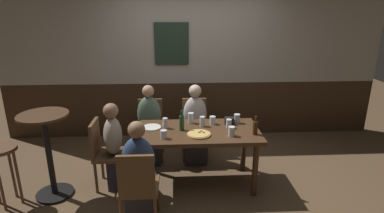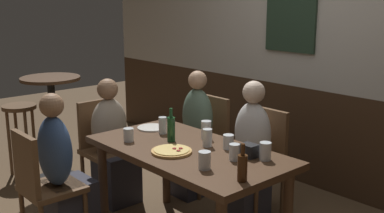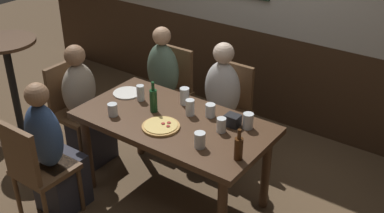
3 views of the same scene
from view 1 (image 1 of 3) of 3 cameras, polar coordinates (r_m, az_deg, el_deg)
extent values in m
plane|color=brown|center=(4.20, 1.14, -13.75)|extent=(12.00, 12.00, 0.00)
cube|color=#3D2819|center=(5.50, -0.05, -0.36)|extent=(6.40, 0.10, 0.95)
cube|color=#B7B2A8|center=(5.23, -0.05, 13.27)|extent=(6.40, 0.10, 1.65)
cube|color=#233828|center=(5.18, -3.77, 11.45)|extent=(0.56, 0.03, 0.68)
cube|color=#472D1C|center=(3.87, 1.20, -4.73)|extent=(1.52, 0.80, 0.05)
cylinder|color=#472D1C|center=(3.76, -8.74, -11.98)|extent=(0.07, 0.07, 0.69)
cylinder|color=#472D1C|center=(3.85, 11.52, -11.37)|extent=(0.07, 0.07, 0.69)
cylinder|color=#472D1C|center=(4.32, -7.95, -7.74)|extent=(0.07, 0.07, 0.69)
cylinder|color=#472D1C|center=(4.40, 9.50, -7.31)|extent=(0.07, 0.07, 0.69)
cube|color=brown|center=(3.36, -9.66, -14.31)|extent=(0.40, 0.40, 0.04)
cube|color=brown|center=(3.09, -10.26, -12.41)|extent=(0.36, 0.04, 0.43)
cylinder|color=brown|center=(3.65, -11.92, -15.82)|extent=(0.04, 0.04, 0.41)
cylinder|color=brown|center=(3.61, -6.38, -15.90)|extent=(0.04, 0.04, 0.41)
cube|color=brown|center=(4.07, -14.62, -8.59)|extent=(0.40, 0.40, 0.04)
cube|color=brown|center=(4.01, -17.41, -5.54)|extent=(0.04, 0.36, 0.43)
cylinder|color=brown|center=(4.29, -11.68, -10.29)|extent=(0.04, 0.04, 0.41)
cylinder|color=brown|center=(4.00, -12.39, -12.60)|extent=(0.04, 0.04, 0.41)
cylinder|color=brown|center=(4.35, -16.18, -10.21)|extent=(0.04, 0.04, 0.41)
cylinder|color=brown|center=(4.07, -17.23, -12.46)|extent=(0.04, 0.04, 0.41)
cube|color=brown|center=(4.67, -7.69, -4.55)|extent=(0.40, 0.40, 0.04)
cube|color=brown|center=(4.76, -7.65, -1.10)|extent=(0.36, 0.04, 0.43)
cylinder|color=brown|center=(4.60, -5.60, -7.93)|extent=(0.04, 0.04, 0.41)
cylinder|color=brown|center=(4.63, -9.85, -7.95)|extent=(0.04, 0.04, 0.41)
cylinder|color=brown|center=(4.91, -5.44, -6.19)|extent=(0.04, 0.04, 0.41)
cylinder|color=brown|center=(4.93, -9.41, -6.22)|extent=(0.04, 0.04, 0.41)
cube|color=brown|center=(4.66, 0.52, -4.43)|extent=(0.40, 0.40, 0.04)
cube|color=brown|center=(4.75, 0.40, -0.98)|extent=(0.36, 0.04, 0.43)
cylinder|color=brown|center=(4.61, 2.77, -7.77)|extent=(0.04, 0.04, 0.41)
cylinder|color=brown|center=(4.59, -1.49, -7.88)|extent=(0.04, 0.04, 0.41)
cylinder|color=brown|center=(4.92, 2.38, -6.05)|extent=(0.04, 0.04, 0.41)
cylinder|color=brown|center=(4.90, -1.60, -6.13)|extent=(0.04, 0.04, 0.41)
cube|color=#2D2D38|center=(3.58, -9.25, -15.97)|extent=(0.32, 0.34, 0.45)
ellipsoid|color=#334C7A|center=(3.26, -9.84, -9.76)|extent=(0.34, 0.22, 0.52)
sphere|color=#936B4C|center=(3.11, -10.18, -4.23)|extent=(0.17, 0.17, 0.17)
cube|color=#2D2D38|center=(4.14, -12.60, -11.15)|extent=(0.34, 0.32, 0.45)
ellipsoid|color=tan|center=(3.95, -14.35, -5.20)|extent=(0.22, 0.34, 0.48)
sphere|color=#936B4C|center=(3.84, -14.72, -0.75)|extent=(0.18, 0.18, 0.18)
cube|color=#2D2D38|center=(4.64, -7.71, -7.51)|extent=(0.32, 0.34, 0.45)
ellipsoid|color=#56705B|center=(4.53, -7.88, -1.38)|extent=(0.34, 0.22, 0.54)
sphere|color=tan|center=(4.43, -8.07, 2.83)|extent=(0.17, 0.17, 0.17)
cube|color=#2D2D38|center=(4.63, 0.62, -7.39)|extent=(0.32, 0.34, 0.45)
ellipsoid|color=silver|center=(4.52, 0.57, -1.33)|extent=(0.34, 0.22, 0.52)
sphere|color=beige|center=(4.42, 0.58, 2.88)|extent=(0.18, 0.18, 0.18)
cylinder|color=tan|center=(3.72, 1.29, -5.13)|extent=(0.29, 0.29, 0.02)
cylinder|color=#DBB760|center=(3.72, 1.29, -4.96)|extent=(0.25, 0.25, 0.01)
cylinder|color=maroon|center=(3.74, 1.40, -4.73)|extent=(0.03, 0.03, 0.00)
cylinder|color=maroon|center=(3.77, 1.72, -4.51)|extent=(0.03, 0.03, 0.00)
cylinder|color=maroon|center=(3.73, 2.20, -4.76)|extent=(0.03, 0.03, 0.00)
cylinder|color=silver|center=(3.63, -5.24, -5.11)|extent=(0.08, 0.08, 0.10)
cylinder|color=#C6842D|center=(3.64, -5.23, -5.43)|extent=(0.07, 0.07, 0.06)
cylinder|color=silver|center=(3.92, -4.95, -3.06)|extent=(0.06, 0.06, 0.13)
cylinder|color=#B26623|center=(3.93, -4.94, -3.30)|extent=(0.06, 0.06, 0.10)
cylinder|color=silver|center=(3.71, 7.28, -4.55)|extent=(0.08, 0.08, 0.12)
cylinder|color=gold|center=(3.72, 7.27, -5.00)|extent=(0.07, 0.07, 0.05)
cylinder|color=silver|center=(3.97, 1.90, -2.75)|extent=(0.07, 0.07, 0.13)
cylinder|color=#B26623|center=(3.97, 1.90, -2.89)|extent=(0.06, 0.06, 0.11)
cylinder|color=silver|center=(4.05, 3.80, -2.52)|extent=(0.08, 0.08, 0.10)
cylinder|color=silver|center=(4.06, 3.79, -2.87)|extent=(0.07, 0.07, 0.05)
cylinder|color=silver|center=(3.95, 6.79, -3.12)|extent=(0.07, 0.07, 0.11)
cylinder|color=#331E14|center=(3.96, 6.77, -3.43)|extent=(0.06, 0.06, 0.07)
cylinder|color=silver|center=(4.12, 8.26, -2.22)|extent=(0.08, 0.08, 0.12)
cylinder|color=#B26623|center=(4.12, 8.25, -2.37)|extent=(0.07, 0.07, 0.10)
cylinder|color=silver|center=(4.07, -0.23, -2.12)|extent=(0.08, 0.08, 0.14)
cylinder|color=#331E14|center=(4.08, -0.23, -2.36)|extent=(0.07, 0.07, 0.10)
cylinder|color=#194723|center=(3.83, -1.90, -3.08)|extent=(0.06, 0.06, 0.19)
cylinder|color=#194723|center=(3.79, -1.92, -1.28)|extent=(0.03, 0.03, 0.07)
cylinder|color=#42230F|center=(3.79, 11.55, -3.91)|extent=(0.06, 0.06, 0.16)
cylinder|color=#42230F|center=(3.75, 11.66, -2.28)|extent=(0.03, 0.03, 0.07)
cylinder|color=white|center=(3.97, -7.42, -3.80)|extent=(0.24, 0.24, 0.01)
cube|color=black|center=(4.07, 6.82, -2.64)|extent=(0.11, 0.09, 0.09)
cylinder|color=black|center=(4.30, -23.85, -14.40)|extent=(0.44, 0.44, 0.03)
cylinder|color=black|center=(4.07, -24.77, -8.28)|extent=(0.07, 0.07, 0.99)
cylinder|color=#472D1C|center=(3.88, -25.75, -1.49)|extent=(0.56, 0.56, 0.03)
cylinder|color=brown|center=(4.07, -31.77, -6.68)|extent=(0.34, 0.34, 0.04)
cylinder|color=brown|center=(4.16, -29.34, -11.28)|extent=(0.03, 0.03, 0.68)
cylinder|color=brown|center=(4.32, -30.18, -10.35)|extent=(0.03, 0.03, 0.68)
cylinder|color=brown|center=(4.12, -31.78, -12.00)|extent=(0.03, 0.03, 0.68)
camera|label=2|loc=(3.07, 57.87, 1.97)|focal=43.98mm
camera|label=3|loc=(2.49, 64.20, 16.67)|focal=44.32mm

